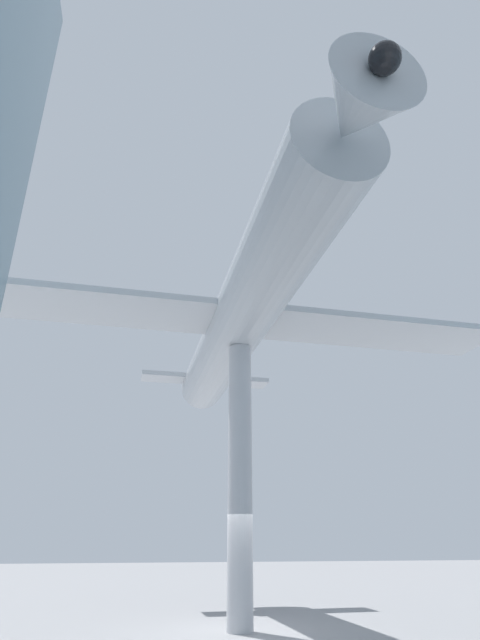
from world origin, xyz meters
TOP-DOWN VIEW (x-y plane):
  - ground_plane at (0.00, 0.00)m, footprint 80.00×80.00m
  - support_pylon_central at (0.00, 0.00)m, footprint 0.62×0.62m
  - suspended_airplane at (-0.01, 0.25)m, footprint 15.99×16.35m
  - visitor_person at (-0.63, -3.27)m, footprint 0.46×0.39m

SIDE VIEW (x-z plane):
  - ground_plane at x=0.00m, z-range 0.00..0.00m
  - visitor_person at x=-0.63m, z-range 0.15..1.97m
  - support_pylon_central at x=0.00m, z-range 0.00..6.91m
  - suspended_airplane at x=-0.01m, z-range 6.10..9.45m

